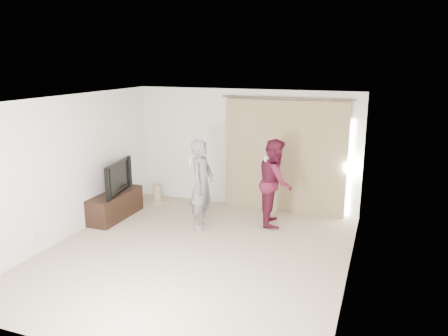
{
  "coord_description": "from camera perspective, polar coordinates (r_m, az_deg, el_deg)",
  "views": [
    {
      "loc": [
        2.86,
        -6.21,
        3.21
      ],
      "look_at": [
        0.09,
        1.2,
        1.24
      ],
      "focal_mm": 35.0,
      "sensor_mm": 36.0,
      "label": 1
    }
  ],
  "objects": [
    {
      "name": "person_man",
      "position": [
        8.43,
        -2.9,
        -2.12
      ],
      "size": [
        0.44,
        0.65,
        1.74
      ],
      "color": "slate",
      "rests_on": "ground"
    },
    {
      "name": "wall_back",
      "position": [
        9.6,
        2.73,
        2.51
      ],
      "size": [
        5.0,
        0.04,
        2.6
      ],
      "primitive_type": "cube",
      "color": "silver",
      "rests_on": "ground"
    },
    {
      "name": "tv_console",
      "position": [
        9.36,
        -14.0,
        -4.74
      ],
      "size": [
        0.48,
        1.39,
        0.54
      ],
      "primitive_type": "cube",
      "color": "black",
      "rests_on": "ground"
    },
    {
      "name": "scratching_post",
      "position": [
        10.17,
        -8.73,
        -3.55
      ],
      "size": [
        0.32,
        0.32,
        0.43
      ],
      "color": "tan",
      "rests_on": "ground"
    },
    {
      "name": "floor",
      "position": [
        7.55,
        -3.92,
        -11.18
      ],
      "size": [
        5.5,
        5.5,
        0.0
      ],
      "primitive_type": "plane",
      "color": "tan",
      "rests_on": "ground"
    },
    {
      "name": "wall_left",
      "position": [
        8.42,
        -19.76,
        0.06
      ],
      "size": [
        0.04,
        5.5,
        2.6
      ],
      "color": "silver",
      "rests_on": "ground"
    },
    {
      "name": "curtain",
      "position": [
        9.32,
        7.95,
        1.43
      ],
      "size": [
        2.8,
        0.11,
        2.46
      ],
      "color": "tan",
      "rests_on": "ground"
    },
    {
      "name": "ceiling",
      "position": [
        6.86,
        -4.28,
        8.87
      ],
      "size": [
        5.0,
        5.5,
        0.01
      ],
      "primitive_type": "cube",
      "color": "white",
      "rests_on": "wall_back"
    },
    {
      "name": "tv",
      "position": [
        9.19,
        -14.22,
        -1.16
      ],
      "size": [
        0.36,
        1.18,
        0.68
      ],
      "primitive_type": "imported",
      "rotation": [
        0.0,
        0.0,
        1.75
      ],
      "color": "black",
      "rests_on": "tv_console"
    },
    {
      "name": "person_woman",
      "position": [
        8.65,
        6.71,
        -1.85
      ],
      "size": [
        0.84,
        0.97,
        1.72
      ],
      "color": "#511227",
      "rests_on": "ground"
    }
  ]
}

